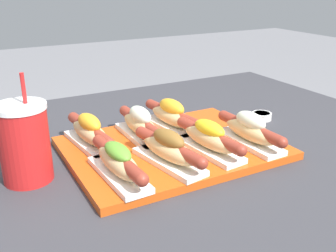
% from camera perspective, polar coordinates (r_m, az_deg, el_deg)
% --- Properties ---
extents(serving_tray, '(0.48, 0.36, 0.02)m').
position_cam_1_polar(serving_tray, '(0.94, 0.59, -3.19)').
color(serving_tray, '#CC4C14').
rests_on(serving_tray, patio_table).
extents(hot_dog_0, '(0.07, 0.23, 0.07)m').
position_cam_1_polar(hot_dog_0, '(0.78, -7.24, -5.17)').
color(hot_dog_0, white).
rests_on(hot_dog_0, serving_tray).
extents(hot_dog_1, '(0.09, 0.22, 0.08)m').
position_cam_1_polar(hot_dog_1, '(0.82, 0.09, -3.35)').
color(hot_dog_1, white).
rests_on(hot_dog_1, serving_tray).
extents(hot_dog_2, '(0.08, 0.23, 0.07)m').
position_cam_1_polar(hot_dog_2, '(0.88, 5.97, -1.72)').
color(hot_dog_2, white).
rests_on(hot_dog_2, serving_tray).
extents(hot_dog_3, '(0.07, 0.23, 0.08)m').
position_cam_1_polar(hot_dog_3, '(0.94, 11.80, -0.58)').
color(hot_dog_3, white).
rests_on(hot_dog_3, serving_tray).
extents(hot_dog_4, '(0.08, 0.23, 0.08)m').
position_cam_1_polar(hot_dog_4, '(0.93, -11.26, -0.84)').
color(hot_dog_4, white).
rests_on(hot_dog_4, serving_tray).
extents(hot_dog_5, '(0.06, 0.23, 0.08)m').
position_cam_1_polar(hot_dog_5, '(0.96, -4.27, 0.19)').
color(hot_dog_5, white).
rests_on(hot_dog_5, serving_tray).
extents(hot_dog_6, '(0.08, 0.23, 0.08)m').
position_cam_1_polar(hot_dog_6, '(1.02, 0.54, 1.51)').
color(hot_dog_6, white).
rests_on(hot_dog_6, serving_tray).
extents(sauce_bowl, '(0.06, 0.06, 0.02)m').
position_cam_1_polar(sauce_bowl, '(1.17, 13.45, 1.46)').
color(sauce_bowl, silver).
rests_on(sauce_bowl, patio_table).
extents(drink_cup, '(0.10, 0.10, 0.22)m').
position_cam_1_polar(drink_cup, '(0.83, -20.13, -2.30)').
color(drink_cup, red).
rests_on(drink_cup, patio_table).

